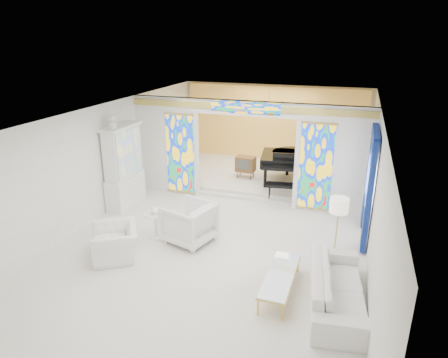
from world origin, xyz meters
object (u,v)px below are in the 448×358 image
(china_cabinet, at_px, (124,167))
(armchair_left, at_px, (115,242))
(sofa, at_px, (337,288))
(armchair_right, at_px, (189,223))
(grand_piano, at_px, (289,158))
(coffee_table, at_px, (280,276))
(tv_console, at_px, (246,164))

(china_cabinet, height_order, armchair_left, china_cabinet)
(sofa, bearing_deg, armchair_right, 61.88)
(grand_piano, bearing_deg, sofa, -79.95)
(coffee_table, bearing_deg, armchair_left, 178.01)
(sofa, distance_m, grand_piano, 6.27)
(grand_piano, bearing_deg, armchair_left, -124.70)
(armchair_left, height_order, tv_console, tv_console)
(armchair_left, relative_size, armchair_right, 1.03)
(sofa, distance_m, tv_console, 6.66)
(sofa, relative_size, grand_piano, 0.84)
(armchair_left, distance_m, tv_console, 5.77)
(armchair_right, distance_m, grand_piano, 4.85)
(coffee_table, bearing_deg, sofa, -2.33)
(armchair_right, xyz_separation_m, tv_console, (0.17, 4.38, 0.16))
(armchair_left, bearing_deg, grand_piano, 120.01)
(armchair_left, bearing_deg, coffee_table, 54.46)
(armchair_right, bearing_deg, china_cabinet, -102.73)
(armchair_left, relative_size, tv_console, 1.53)
(china_cabinet, bearing_deg, grand_piano, 36.52)
(sofa, relative_size, coffee_table, 1.41)
(china_cabinet, bearing_deg, tv_console, 46.24)
(coffee_table, xyz_separation_m, grand_piano, (-0.90, 5.89, 0.57))
(china_cabinet, xyz_separation_m, coffee_table, (5.10, -2.77, -0.81))
(china_cabinet, distance_m, coffee_table, 5.86)
(coffee_table, bearing_deg, armchair_right, 151.83)
(china_cabinet, relative_size, armchair_left, 2.46)
(sofa, height_order, coffee_table, sofa)
(armchair_right, bearing_deg, armchair_left, -31.06)
(armchair_right, height_order, tv_console, armchair_right)
(armchair_left, bearing_deg, sofa, 54.38)
(armchair_left, distance_m, sofa, 4.83)
(china_cabinet, xyz_separation_m, armchair_right, (2.63, -1.45, -0.68))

